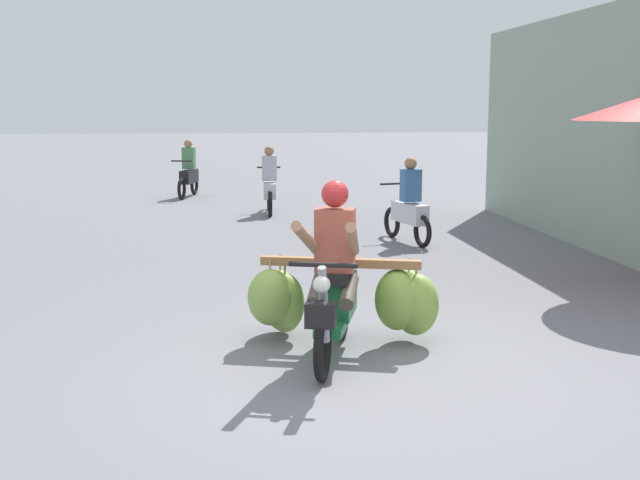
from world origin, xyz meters
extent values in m
plane|color=slate|center=(0.00, 0.00, 0.00)|extent=(120.00, 120.00, 0.00)
torus|color=black|center=(-0.29, -0.07, 0.28)|extent=(0.23, 0.56, 0.56)
torus|color=black|center=(0.03, 1.08, 0.28)|extent=(0.23, 0.56, 0.56)
cube|color=#196638|center=(-0.16, 0.41, 0.32)|extent=(0.38, 0.60, 0.08)
cube|color=#196638|center=(-0.05, 0.79, 0.50)|extent=(0.44, 0.69, 0.36)
cube|color=black|center=(-0.07, 0.72, 0.72)|extent=(0.41, 0.65, 0.10)
cylinder|color=gray|center=(-0.28, -0.01, 0.62)|extent=(0.14, 0.29, 0.69)
cylinder|color=black|center=(-0.29, -0.05, 0.96)|extent=(0.55, 0.19, 0.04)
sphere|color=silver|center=(-0.31, -0.13, 0.82)|extent=(0.14, 0.14, 0.14)
cube|color=black|center=(-0.32, -0.17, 0.58)|extent=(0.27, 0.22, 0.20)
cube|color=#196638|center=(-0.29, -0.07, 0.58)|extent=(0.17, 0.30, 0.04)
cube|color=olive|center=(-0.01, 0.94, 0.78)|extent=(1.47, 0.50, 0.08)
cube|color=olive|center=(0.04, 1.11, 0.75)|extent=(1.32, 0.44, 0.06)
ellipsoid|color=#8AAE4D|center=(-0.54, 1.38, 0.33)|extent=(0.43, 0.41, 0.61)
cylinder|color=#998459|center=(-0.54, 1.38, 0.70)|extent=(0.02, 0.02, 0.19)
ellipsoid|color=#7CA03F|center=(0.51, 0.81, 0.44)|extent=(0.52, 0.49, 0.58)
cylinder|color=#998459|center=(0.51, 0.81, 0.74)|extent=(0.02, 0.02, 0.09)
ellipsoid|color=#7DA140|center=(0.69, 0.84, 0.38)|extent=(0.56, 0.54, 0.59)
cylinder|color=#998459|center=(0.69, 0.84, 0.72)|extent=(0.02, 0.02, 0.14)
ellipsoid|color=#88AB4A|center=(0.68, 1.04, 0.41)|extent=(0.33, 0.30, 0.52)
cylinder|color=#998459|center=(0.68, 1.04, 0.72)|extent=(0.02, 0.02, 0.15)
ellipsoid|color=#86A948|center=(-0.65, 1.04, 0.44)|extent=(0.47, 0.43, 0.54)
cylinder|color=#998459|center=(-0.65, 1.04, 0.73)|extent=(0.02, 0.02, 0.11)
ellipsoid|color=#86A949|center=(-0.51, 1.10, 0.37)|extent=(0.43, 0.40, 0.57)
cylinder|color=#998459|center=(-0.51, 1.10, 0.71)|extent=(0.02, 0.02, 0.17)
cube|color=#994738|center=(-0.10, 0.60, 1.05)|extent=(0.39, 0.30, 0.56)
sphere|color=#B22626|center=(-0.11, 0.58, 1.46)|extent=(0.24, 0.24, 0.24)
cylinder|color=#9E7051|center=(-0.01, 0.22, 1.11)|extent=(0.23, 0.72, 0.39)
cylinder|color=#9E7051|center=(-0.38, 0.33, 1.11)|extent=(0.33, 0.71, 0.39)
cylinder|color=#4C4238|center=(0.00, 0.45, 0.62)|extent=(0.24, 0.46, 0.27)
cylinder|color=#4C4238|center=(-0.27, 0.52, 0.62)|extent=(0.24, 0.46, 0.27)
torus|color=black|center=(-0.13, 10.87, 0.26)|extent=(0.10, 0.52, 0.52)
torus|color=black|center=(-0.17, 9.77, 0.26)|extent=(0.10, 0.52, 0.52)
cube|color=silver|center=(-0.15, 10.22, 0.50)|extent=(0.27, 0.91, 0.32)
cylinder|color=black|center=(-0.13, 10.82, 0.92)|extent=(0.50, 0.05, 0.04)
cube|color=#B2B7C6|center=(-0.16, 10.20, 0.95)|extent=(0.31, 0.21, 0.52)
sphere|color=#9E7051|center=(-0.15, 10.22, 1.30)|extent=(0.20, 0.20, 0.20)
torus|color=black|center=(1.75, 6.98, 0.26)|extent=(0.20, 0.52, 0.52)
torus|color=black|center=(2.02, 5.91, 0.26)|extent=(0.20, 0.52, 0.52)
cube|color=silver|center=(1.91, 6.35, 0.50)|extent=(0.45, 0.93, 0.32)
cylinder|color=black|center=(1.76, 6.93, 0.92)|extent=(0.49, 0.16, 0.04)
cube|color=#386699|center=(1.91, 6.33, 0.95)|extent=(0.34, 0.27, 0.52)
sphere|color=#9E7051|center=(1.91, 6.35, 1.30)|extent=(0.20, 0.20, 0.20)
torus|color=black|center=(-2.09, 12.98, 0.26)|extent=(0.20, 0.52, 0.52)
torus|color=black|center=(-1.84, 14.05, 0.26)|extent=(0.20, 0.52, 0.52)
cube|color=black|center=(-1.94, 13.61, 0.50)|extent=(0.44, 0.93, 0.32)
cylinder|color=black|center=(-2.08, 13.03, 0.92)|extent=(0.49, 0.15, 0.04)
cube|color=#4C7F51|center=(-1.94, 13.63, 0.95)|extent=(0.34, 0.26, 0.52)
sphere|color=#9E7051|center=(-1.94, 13.61, 1.30)|extent=(0.20, 0.20, 0.20)
camera|label=1|loc=(-1.05, -6.31, 2.22)|focal=45.10mm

